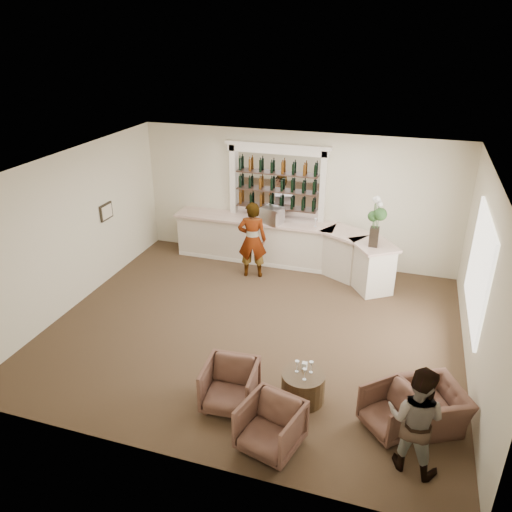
# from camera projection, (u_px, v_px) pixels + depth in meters

# --- Properties ---
(ground) EXTENTS (8.00, 8.00, 0.00)m
(ground) POSITION_uv_depth(u_px,v_px,m) (254.00, 328.00, 10.06)
(ground) COLOR #4E3827
(ground) RESTS_ON ground
(room_shell) EXTENTS (8.04, 7.02, 3.32)m
(room_shell) POSITION_uv_depth(u_px,v_px,m) (273.00, 208.00, 9.65)
(room_shell) COLOR beige
(room_shell) RESTS_ON ground
(bar_counter) EXTENTS (5.72, 1.80, 1.14)m
(bar_counter) POSITION_uv_depth(u_px,v_px,m) (284.00, 245.00, 12.46)
(bar_counter) COLOR silver
(bar_counter) RESTS_ON ground
(back_bar_alcove) EXTENTS (2.64, 0.25, 3.00)m
(back_bar_alcove) POSITION_uv_depth(u_px,v_px,m) (277.00, 183.00, 12.29)
(back_bar_alcove) COLOR white
(back_bar_alcove) RESTS_ON ground
(cocktail_table) EXTENTS (0.70, 0.70, 0.50)m
(cocktail_table) POSITION_uv_depth(u_px,v_px,m) (303.00, 387.00, 8.05)
(cocktail_table) COLOR #4A3620
(cocktail_table) RESTS_ON ground
(sommelier) EXTENTS (0.77, 0.60, 1.87)m
(sommelier) POSITION_uv_depth(u_px,v_px,m) (252.00, 240.00, 11.81)
(sommelier) COLOR gray
(sommelier) RESTS_ON ground
(guest) EXTENTS (0.92, 0.80, 1.63)m
(guest) POSITION_uv_depth(u_px,v_px,m) (415.00, 419.00, 6.60)
(guest) COLOR gray
(guest) RESTS_ON ground
(armchair_left) EXTENTS (0.87, 0.90, 0.77)m
(armchair_left) POSITION_uv_depth(u_px,v_px,m) (230.00, 386.00, 7.88)
(armchair_left) COLOR brown
(armchair_left) RESTS_ON ground
(armchair_center) EXTENTS (0.99, 1.01, 0.75)m
(armchair_center) POSITION_uv_depth(u_px,v_px,m) (271.00, 426.00, 7.08)
(armchair_center) COLOR brown
(armchair_center) RESTS_ON ground
(armchair_right) EXTENTS (1.07, 1.07, 0.70)m
(armchair_right) POSITION_uv_depth(u_px,v_px,m) (392.00, 411.00, 7.41)
(armchair_right) COLOR brown
(armchair_right) RESTS_ON ground
(armchair_far) EXTENTS (1.18, 1.23, 0.62)m
(armchair_far) POSITION_uv_depth(u_px,v_px,m) (433.00, 405.00, 7.57)
(armchair_far) COLOR brown
(armchair_far) RESTS_ON ground
(espresso_machine) EXTENTS (0.57, 0.52, 0.41)m
(espresso_machine) POSITION_uv_depth(u_px,v_px,m) (272.00, 215.00, 12.15)
(espresso_machine) COLOR silver
(espresso_machine) RESTS_ON bar_counter
(flower_vase) EXTENTS (0.30, 0.30, 1.15)m
(flower_vase) POSITION_uv_depth(u_px,v_px,m) (376.00, 218.00, 10.71)
(flower_vase) COLOR black
(flower_vase) RESTS_ON bar_counter
(wine_glass_bar_left) EXTENTS (0.07, 0.07, 0.21)m
(wine_glass_bar_left) POSITION_uv_depth(u_px,v_px,m) (316.00, 222.00, 12.00)
(wine_glass_bar_left) COLOR white
(wine_glass_bar_left) RESTS_ON bar_counter
(wine_glass_bar_right) EXTENTS (0.07, 0.07, 0.21)m
(wine_glass_bar_right) POSITION_uv_depth(u_px,v_px,m) (263.00, 217.00, 12.33)
(wine_glass_bar_right) COLOR white
(wine_glass_bar_right) RESTS_ON bar_counter
(wine_glass_tbl_a) EXTENTS (0.07, 0.07, 0.21)m
(wine_glass_tbl_a) POSITION_uv_depth(u_px,v_px,m) (297.00, 366.00, 7.96)
(wine_glass_tbl_a) COLOR white
(wine_glass_tbl_a) RESTS_ON cocktail_table
(wine_glass_tbl_b) EXTENTS (0.07, 0.07, 0.21)m
(wine_glass_tbl_b) POSITION_uv_depth(u_px,v_px,m) (311.00, 367.00, 7.95)
(wine_glass_tbl_b) COLOR white
(wine_glass_tbl_b) RESTS_ON cocktail_table
(wine_glass_tbl_c) EXTENTS (0.07, 0.07, 0.21)m
(wine_glass_tbl_c) POSITION_uv_depth(u_px,v_px,m) (305.00, 374.00, 7.78)
(wine_glass_tbl_c) COLOR white
(wine_glass_tbl_c) RESTS_ON cocktail_table
(napkin_holder) EXTENTS (0.08, 0.08, 0.12)m
(napkin_holder) POSITION_uv_depth(u_px,v_px,m) (304.00, 366.00, 8.05)
(napkin_holder) COLOR white
(napkin_holder) RESTS_ON cocktail_table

